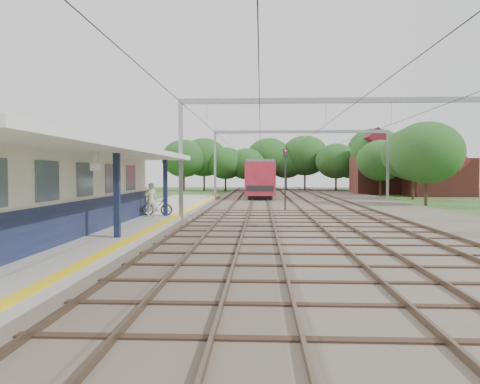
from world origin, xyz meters
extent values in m
plane|color=#2D4C1E|center=(0.00, 0.00, 0.00)|extent=(160.00, 160.00, 0.00)
cube|color=#473D33|center=(4.00, 30.00, 0.05)|extent=(18.00, 90.00, 0.10)
cube|color=gray|center=(-7.50, 14.00, 0.17)|extent=(5.00, 52.00, 0.35)
cube|color=yellow|center=(-5.25, 14.00, 0.35)|extent=(0.45, 52.00, 0.01)
cube|color=beige|center=(-8.90, 7.00, 2.05)|extent=(3.20, 18.00, 3.40)
cube|color=#12193A|center=(-7.28, 7.00, 1.05)|extent=(0.06, 18.00, 1.40)
cube|color=slate|center=(-7.27, 7.00, 2.55)|extent=(0.05, 16.00, 1.30)
cube|color=#12193A|center=(-5.90, 6.00, 1.95)|extent=(0.22, 0.22, 3.20)
cube|color=#12193A|center=(-5.90, 15.00, 1.95)|extent=(0.22, 0.22, 3.20)
cube|color=silver|center=(-7.80, 6.00, 3.67)|extent=(6.40, 20.00, 0.24)
cube|color=white|center=(-6.00, 4.00, 3.00)|extent=(0.06, 0.85, 0.26)
cube|color=brown|center=(-4.22, 30.00, 0.17)|extent=(0.07, 88.00, 0.15)
cube|color=brown|center=(-2.78, 30.00, 0.17)|extent=(0.07, 88.00, 0.15)
cube|color=brown|center=(-1.22, 30.00, 0.17)|extent=(0.07, 88.00, 0.15)
cube|color=brown|center=(0.22, 30.00, 0.17)|extent=(0.07, 88.00, 0.15)
cube|color=brown|center=(2.48, 30.00, 0.17)|extent=(0.07, 88.00, 0.15)
cube|color=brown|center=(3.92, 30.00, 0.17)|extent=(0.07, 88.00, 0.15)
cube|color=brown|center=(6.08, 30.00, 0.17)|extent=(0.07, 88.00, 0.15)
cube|color=brown|center=(7.52, 30.00, 0.17)|extent=(0.07, 88.00, 0.15)
cube|color=gray|center=(-5.00, 15.00, 3.50)|extent=(0.22, 0.22, 7.00)
cube|color=gray|center=(3.50, 15.00, 6.85)|extent=(17.00, 0.20, 0.30)
cube|color=gray|center=(-5.00, 35.00, 3.50)|extent=(0.22, 0.22, 7.00)
cube|color=gray|center=(12.00, 35.00, 3.50)|extent=(0.22, 0.22, 7.00)
cube|color=gray|center=(3.50, 35.00, 6.85)|extent=(17.00, 0.20, 0.30)
cylinder|color=black|center=(-3.50, 30.00, 5.50)|extent=(0.02, 88.00, 0.02)
cylinder|color=black|center=(-0.50, 30.00, 5.50)|extent=(0.02, 88.00, 0.02)
cylinder|color=black|center=(3.20, 30.00, 5.50)|extent=(0.02, 88.00, 0.02)
cylinder|color=black|center=(6.80, 30.00, 5.50)|extent=(0.02, 88.00, 0.02)
cylinder|color=#382619|center=(-10.00, 61.00, 1.44)|extent=(0.28, 0.28, 2.88)
ellipsoid|color=#214619|center=(-10.00, 61.00, 4.96)|extent=(6.72, 6.72, 5.76)
cylinder|color=#382619|center=(-4.00, 63.00, 1.26)|extent=(0.28, 0.28, 2.52)
ellipsoid|color=#214619|center=(-4.00, 63.00, 4.34)|extent=(5.88, 5.88, 5.04)
cylinder|color=#382619|center=(2.00, 60.00, 1.62)|extent=(0.28, 0.28, 3.24)
ellipsoid|color=#214619|center=(2.00, 60.00, 5.58)|extent=(7.56, 7.56, 6.48)
cylinder|color=#382619|center=(8.00, 62.00, 1.35)|extent=(0.28, 0.28, 2.70)
ellipsoid|color=#214619|center=(8.00, 62.00, 4.65)|extent=(6.30, 6.30, 5.40)
cylinder|color=#382619|center=(14.50, 38.00, 1.26)|extent=(0.28, 0.28, 2.52)
ellipsoid|color=#214619|center=(14.50, 38.00, 4.34)|extent=(5.88, 5.88, 5.04)
cylinder|color=#382619|center=(15.00, 54.00, 1.44)|extent=(0.28, 0.28, 2.88)
ellipsoid|color=#214619|center=(15.00, 54.00, 4.96)|extent=(6.72, 6.72, 5.76)
cube|color=brown|center=(21.00, 46.00, 2.25)|extent=(7.00, 6.00, 4.50)
cube|color=maroon|center=(21.00, 46.00, 5.40)|extent=(4.99, 6.12, 4.99)
cube|color=brown|center=(16.00, 52.00, 2.50)|extent=(8.00, 6.00, 5.00)
cube|color=maroon|center=(16.00, 52.00, 5.90)|extent=(5.52, 6.12, 5.52)
imported|color=beige|center=(-6.62, 14.47, 1.30)|extent=(0.81, 0.69, 1.90)
imported|color=black|center=(-6.38, 15.00, 0.87)|extent=(1.77, 0.65, 1.04)
cube|color=black|center=(-0.50, 43.27, 0.32)|extent=(2.43, 17.35, 0.44)
cube|color=maroon|center=(-0.50, 43.27, 2.21)|extent=(3.04, 18.85, 3.32)
cube|color=black|center=(-0.50, 43.27, 2.56)|extent=(3.08, 17.35, 0.94)
cube|color=slate|center=(-0.50, 43.27, 3.99)|extent=(2.79, 18.85, 0.28)
cube|color=black|center=(-0.50, 62.72, 0.32)|extent=(2.43, 17.35, 0.44)
cube|color=maroon|center=(-0.50, 62.72, 2.21)|extent=(3.04, 18.85, 3.32)
cube|color=black|center=(-0.50, 62.72, 2.56)|extent=(3.08, 17.35, 0.94)
cube|color=slate|center=(-0.50, 62.72, 3.99)|extent=(2.79, 18.85, 0.28)
cylinder|color=black|center=(1.35, 22.89, 2.08)|extent=(0.16, 0.16, 4.17)
cube|color=black|center=(1.35, 22.89, 4.27)|extent=(0.36, 0.30, 0.57)
sphere|color=red|center=(1.35, 22.79, 4.42)|extent=(0.15, 0.15, 0.15)
camera|label=1|loc=(-0.44, -11.48, 2.81)|focal=35.00mm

